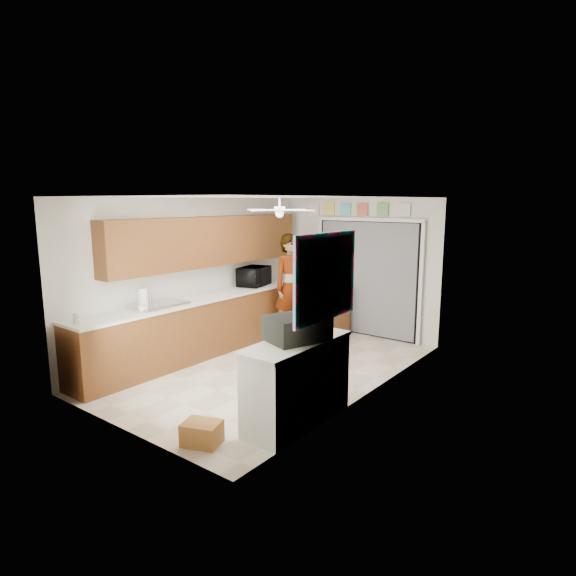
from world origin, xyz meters
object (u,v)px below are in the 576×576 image
Objects in this scene: cardboard_box at (202,433)px; man at (291,287)px; cup at (142,309)px; microwave at (254,276)px; dog at (305,328)px; navy_crate at (278,401)px; paper_towel_roll at (143,298)px; suitcase at (297,328)px.

man reaches higher than cardboard_box.
cup is 2.83m from man.
microwave is 4.12m from cardboard_box.
dog is at bearing -38.58° from man.
man is (-1.70, 2.52, 0.82)m from navy_crate.
microwave is 3.38m from navy_crate.
paper_towel_roll is 0.16× the size of man.
cardboard_box is (2.22, -0.97, -0.97)m from paper_towel_roll.
man is (0.49, 2.78, -0.04)m from cup.
microwave is at bearing -148.36° from dog.
microwave reaches higher than cup.
cup is at bearing -154.99° from suitcase.
microwave is 1.19× the size of dog.
navy_crate is at bearing -148.30° from microwave.
microwave is 0.96× the size of suitcase.
navy_crate reaches higher than cardboard_box.
suitcase is at bearing -121.53° from man.
navy_crate is (-0.32, 0.06, -0.95)m from suitcase.
cardboard_box is 3.99m from dog.
microwave reaches higher than suitcase.
man is 0.78m from dog.
microwave is at bearing 134.55° from man.
cup is 2.39m from cardboard_box.
navy_crate is at bearing -55.11° from dog.
man is at bearing 76.34° from paper_towel_roll.
microwave is at bearing 89.67° from paper_towel_roll.
cup is 0.23m from paper_towel_roll.
man is at bearing -143.34° from dog.
microwave is 2.10× the size of paper_towel_roll.
navy_crate is at bearing 3.09° from paper_towel_roll.
paper_towel_roll is 0.78× the size of cardboard_box.
suitcase is at bearing -11.32° from navy_crate.
cup is 0.21× the size of dog.
suitcase is 1.01m from navy_crate.
man reaches higher than cup.
man is (-1.58, 3.62, 0.82)m from cardboard_box.
dog is at bearing 109.93° from cardboard_box.
navy_crate is 3.15m from man.
microwave is 1.31m from dog.
suitcase is 3.29m from man.
cup is 0.28× the size of navy_crate.
navy_crate is 3.04m from dog.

